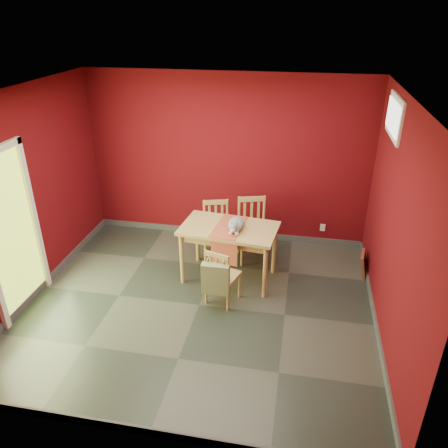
% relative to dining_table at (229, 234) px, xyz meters
% --- Properties ---
extents(ground, '(4.50, 4.50, 0.00)m').
position_rel_dining_table_xyz_m(ground, '(-0.27, -0.72, -0.72)').
color(ground, '#2D342D').
rests_on(ground, ground).
extents(room_shell, '(4.50, 4.50, 4.50)m').
position_rel_dining_table_xyz_m(room_shell, '(-0.27, -0.72, -0.67)').
color(room_shell, '#53080E').
rests_on(room_shell, ground).
extents(doorway, '(0.06, 1.01, 2.13)m').
position_rel_dining_table_xyz_m(doorway, '(-2.50, -1.12, 0.41)').
color(doorway, '#B7D838').
rests_on(doorway, ground).
extents(window, '(0.05, 0.90, 0.50)m').
position_rel_dining_table_xyz_m(window, '(1.96, 0.28, 1.63)').
color(window, white).
rests_on(window, room_shell).
extents(outlet_plate, '(0.08, 0.02, 0.12)m').
position_rel_dining_table_xyz_m(outlet_plate, '(1.33, 1.26, -0.42)').
color(outlet_plate, silver).
rests_on(outlet_plate, room_shell).
extents(dining_table, '(1.39, 0.90, 0.82)m').
position_rel_dining_table_xyz_m(dining_table, '(0.00, 0.00, 0.00)').
color(dining_table, tan).
rests_on(dining_table, ground).
extents(table_runner, '(0.44, 0.79, 0.38)m').
position_rel_dining_table_xyz_m(table_runner, '(0.00, -0.13, 0.04)').
color(table_runner, '#A6472E').
rests_on(table_runner, dining_table).
extents(chair_far_left, '(0.51, 0.51, 0.89)m').
position_rel_dining_table_xyz_m(chair_far_left, '(-0.30, 0.59, -0.26)').
color(chair_far_left, tan).
rests_on(chair_far_left, ground).
extents(chair_far_right, '(0.56, 0.56, 0.97)m').
position_rel_dining_table_xyz_m(chair_far_right, '(0.25, 0.63, -0.22)').
color(chair_far_right, tan).
rests_on(chair_far_right, ground).
extents(chair_near, '(0.48, 0.48, 0.81)m').
position_rel_dining_table_xyz_m(chair_near, '(0.01, -0.59, -0.30)').
color(chair_near, tan).
rests_on(chair_near, ground).
extents(tote_bag, '(0.35, 0.20, 0.49)m').
position_rel_dining_table_xyz_m(tote_bag, '(-0.03, -0.79, -0.23)').
color(tote_bag, '#7A8E5A').
rests_on(tote_bag, chair_near).
extents(cat, '(0.42, 0.49, 0.22)m').
position_rel_dining_table_xyz_m(cat, '(0.10, -0.04, 0.21)').
color(cat, slate).
rests_on(cat, table_runner).
extents(picture_frame, '(0.17, 0.36, 0.35)m').
position_rel_dining_table_xyz_m(picture_frame, '(1.92, 0.44, -0.54)').
color(picture_frame, brown).
rests_on(picture_frame, ground).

